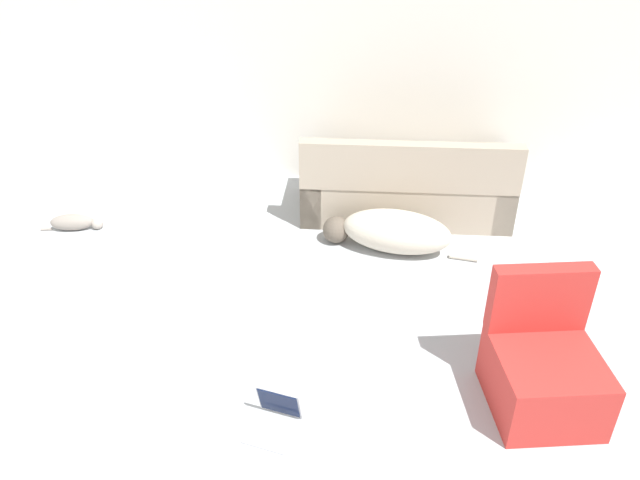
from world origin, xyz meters
TOP-DOWN VIEW (x-y plane):
  - wall_back at (0.00, 4.40)m, footprint 7.97×0.06m
  - couch at (1.05, 3.70)m, footprint 2.08×1.07m
  - dog at (0.96, 2.98)m, footprint 1.42×0.55m
  - cat at (-2.05, 2.89)m, footprint 0.59×0.24m
  - laptop_open at (0.36, 0.80)m, footprint 0.34×0.36m
  - side_chair at (2.00, 1.26)m, footprint 0.77×0.81m

SIDE VIEW (x-z plane):
  - cat at x=-2.05m, z-range 0.00..0.16m
  - laptop_open at x=0.36m, z-range -0.05..0.21m
  - dog at x=0.96m, z-range -0.01..0.38m
  - couch at x=1.05m, z-range -0.16..0.72m
  - side_chair at x=2.00m, z-range -0.16..0.73m
  - wall_back at x=0.00m, z-range 0.00..2.43m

